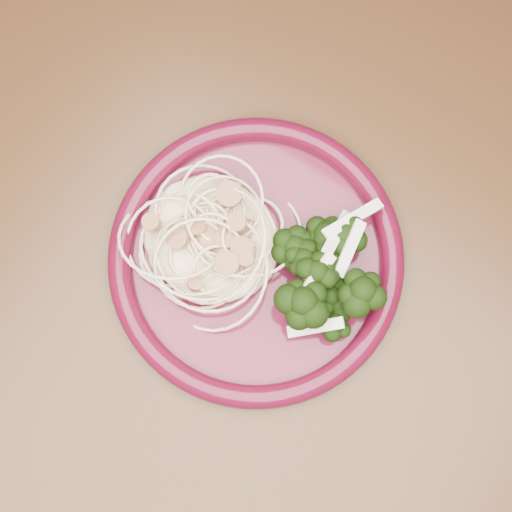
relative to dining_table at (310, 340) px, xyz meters
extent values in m
plane|color=#50361B|center=(0.00, 0.00, -0.65)|extent=(3.50, 3.50, 0.00)
cube|color=#472814|center=(0.00, 0.00, 0.08)|extent=(1.20, 0.80, 0.04)
cylinder|color=#510F23|center=(-0.08, 0.02, 0.10)|extent=(0.29, 0.29, 0.01)
torus|color=#51081E|center=(-0.08, 0.02, 0.11)|extent=(0.30, 0.30, 0.02)
ellipsoid|color=beige|center=(-0.12, 0.02, 0.12)|extent=(0.14, 0.13, 0.03)
ellipsoid|color=black|center=(-0.03, 0.03, 0.13)|extent=(0.10, 0.15, 0.05)
camera|label=1|loc=(-0.01, -0.08, 0.73)|focal=50.00mm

